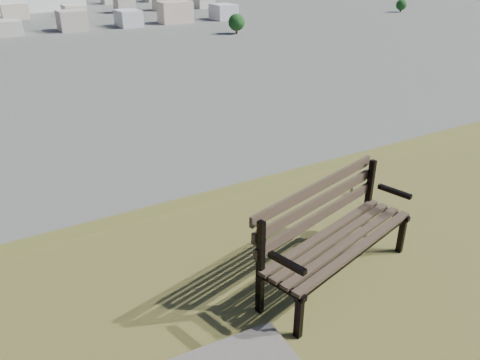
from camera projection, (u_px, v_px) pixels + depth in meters
park_bench at (332, 228)px, 4.67m from camera, size 2.01×1.09×1.00m
arena at (27, 0)px, 245.97m from camera, size 57.44×30.81×23.08m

